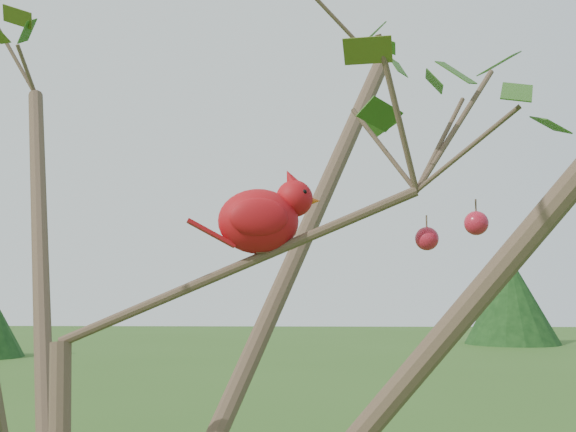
% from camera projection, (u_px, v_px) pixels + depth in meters
% --- Properties ---
extents(crabapple_tree, '(2.35, 2.05, 2.95)m').
position_uv_depth(crabapple_tree, '(84.00, 236.00, 1.12)').
color(crabapple_tree, '#422E23').
rests_on(crabapple_tree, ground).
extents(cardinal, '(0.23, 0.13, 0.16)m').
position_uv_depth(cardinal, '(263.00, 218.00, 1.21)').
color(cardinal, '#BA0F10').
rests_on(cardinal, ground).
extents(distant_trees, '(43.85, 10.90, 3.34)m').
position_uv_depth(distant_trees, '(185.00, 306.00, 24.26)').
color(distant_trees, '#422E23').
rests_on(distant_trees, ground).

